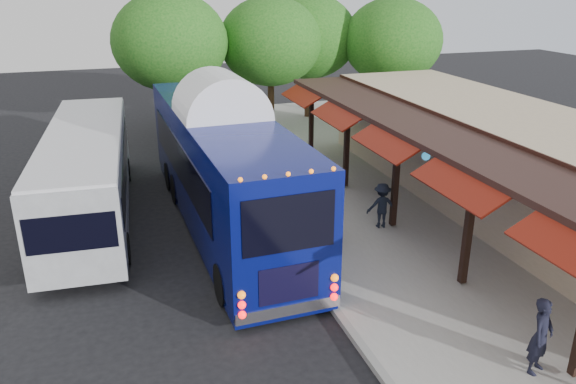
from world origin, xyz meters
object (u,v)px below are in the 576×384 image
object	(u,v)px
coach_bus	(223,163)
ped_b	(308,198)
city_bus	(88,170)
ped_a	(541,336)
ped_c	(333,213)
ped_d	(382,205)

from	to	relation	value
coach_bus	ped_b	size ratio (longest dim) A/B	6.66
city_bus	ped_b	xyz separation A→B (m)	(6.91, -3.47, -0.59)
ped_a	ped_c	bearing A→B (deg)	75.13
coach_bus	ped_d	bearing A→B (deg)	-25.26
coach_bus	city_bus	size ratio (longest dim) A/B	1.12
ped_c	ped_a	bearing A→B (deg)	61.90
city_bus	ped_d	distance (m)	10.20
city_bus	ped_c	world-z (taller)	city_bus
coach_bus	ped_a	world-z (taller)	coach_bus
ped_a	ped_c	size ratio (longest dim) A/B	1.01
coach_bus	ped_b	xyz separation A→B (m)	(2.56, -1.24, -1.10)
coach_bus	ped_d	world-z (taller)	coach_bus
ped_b	ped_d	size ratio (longest dim) A/B	1.28
ped_a	ped_c	world-z (taller)	ped_a
ped_c	city_bus	bearing A→B (deg)	-72.50
ped_d	city_bus	bearing A→B (deg)	-15.17
ped_a	ped_c	xyz separation A→B (m)	(-1.62, 7.43, -0.01)
city_bus	ped_c	bearing A→B (deg)	-28.87
ped_a	ped_d	distance (m)	7.70
coach_bus	ped_c	distance (m)	4.01
city_bus	ped_c	size ratio (longest dim) A/B	6.81
ped_a	ped_b	bearing A→B (deg)	76.36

